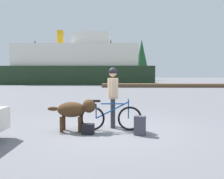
% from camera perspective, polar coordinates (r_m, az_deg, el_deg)
% --- Properties ---
extents(ground_plane, '(160.00, 160.00, 0.00)m').
position_cam_1_polar(ground_plane, '(6.83, 0.04, -9.79)').
color(ground_plane, slate).
extents(bicycle, '(1.75, 0.44, 0.90)m').
position_cam_1_polar(bicycle, '(6.64, -0.33, -6.86)').
color(bicycle, black).
rests_on(bicycle, ground_plane).
extents(person_cyclist, '(0.32, 0.53, 1.80)m').
position_cam_1_polar(person_cyclist, '(6.95, 0.23, -0.37)').
color(person_cyclist, '#333338').
rests_on(person_cyclist, ground_plane).
extents(dog, '(1.36, 0.50, 0.90)m').
position_cam_1_polar(dog, '(6.61, -9.10, -4.93)').
color(dog, '#472D19').
rests_on(dog, ground_plane).
extents(backpack, '(0.33, 0.28, 0.51)m').
position_cam_1_polar(backpack, '(6.23, 6.86, -8.78)').
color(backpack, '#3F3F4C').
rests_on(backpack, ground_plane).
extents(handbag_pannier, '(0.34, 0.22, 0.28)m').
position_cam_1_polar(handbag_pannier, '(6.32, -5.92, -9.65)').
color(handbag_pannier, black).
rests_on(handbag_pannier, ground_plane).
extents(dock_pier, '(14.76, 2.12, 0.40)m').
position_cam_1_polar(dock_pier, '(27.94, 12.86, 0.98)').
color(dock_pier, brown).
rests_on(dock_pier, ground_plane).
extents(ferry_boat, '(22.78, 8.78, 8.27)m').
position_cam_1_polar(ferry_boat, '(36.98, -8.20, 5.90)').
color(ferry_boat, '#1E331E').
rests_on(ferry_boat, ground_plane).
extents(pine_tree_far_left, '(3.23, 3.23, 9.46)m').
position_cam_1_polar(pine_tree_far_left, '(58.66, -18.33, 8.47)').
color(pine_tree_far_left, '#4C331E').
rests_on(pine_tree_far_left, ground_plane).
extents(pine_tree_center, '(2.95, 2.95, 9.60)m').
position_cam_1_polar(pine_tree_center, '(54.79, -0.31, 8.77)').
color(pine_tree_center, '#4C331E').
rests_on(pine_tree_center, ground_plane).
extents(pine_tree_far_right, '(2.98, 2.98, 9.38)m').
position_cam_1_polar(pine_tree_far_right, '(54.70, 7.27, 8.48)').
color(pine_tree_far_right, '#4C331E').
rests_on(pine_tree_far_right, ground_plane).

